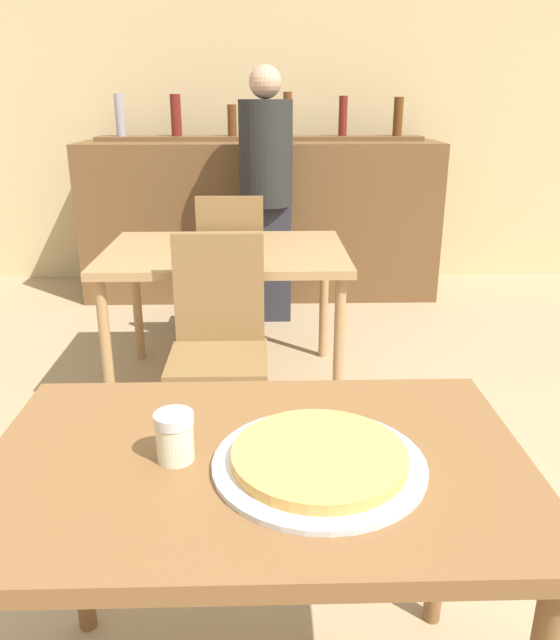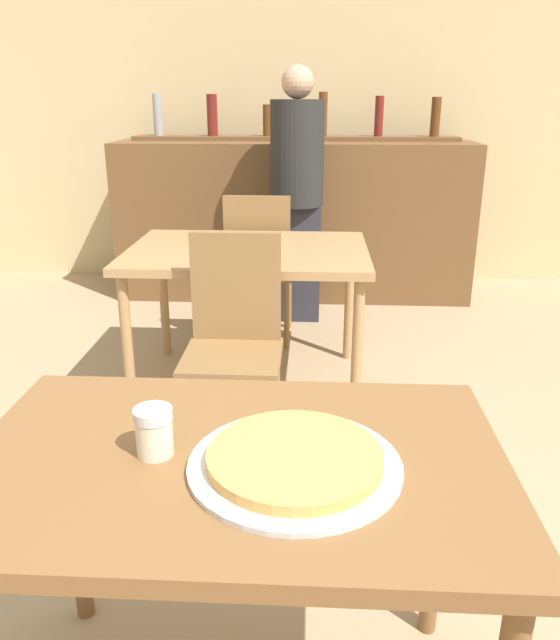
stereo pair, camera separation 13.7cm
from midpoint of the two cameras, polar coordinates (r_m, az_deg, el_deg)
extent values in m
cube|color=#D1B784|center=(5.15, 2.34, 19.28)|extent=(8.00, 0.05, 2.80)
cube|color=brown|center=(1.33, -1.05, -13.00)|extent=(1.12, 0.72, 0.04)
cylinder|color=brown|center=(1.88, -16.33, -16.67)|extent=(0.05, 0.05, 0.71)
cylinder|color=brown|center=(1.83, 16.35, -17.71)|extent=(0.05, 0.05, 0.71)
cube|color=#A87F51|center=(3.11, -1.68, 6.20)|extent=(1.18, 0.86, 0.04)
cylinder|color=#A87F51|center=(2.97, -12.50, -2.39)|extent=(0.05, 0.05, 0.69)
cylinder|color=#A87F51|center=(2.88, 8.42, -2.86)|extent=(0.05, 0.05, 0.69)
cylinder|color=#A87F51|center=(3.64, -9.52, 1.97)|extent=(0.05, 0.05, 0.69)
cylinder|color=#A87F51|center=(3.57, 7.43, 1.70)|extent=(0.05, 0.05, 0.69)
cube|color=brown|center=(4.73, 2.10, 9.10)|extent=(2.60, 0.56, 1.14)
cube|color=brown|center=(4.80, 2.22, 16.28)|extent=(2.39, 0.24, 0.03)
cylinder|color=#9999A3|center=(4.91, -10.31, 17.98)|extent=(0.06, 0.06, 0.30)
cylinder|color=maroon|center=(4.84, -5.37, 18.16)|extent=(0.08, 0.08, 0.29)
cylinder|color=#5B3314|center=(4.80, -0.31, 17.79)|extent=(0.07, 0.07, 0.22)
cylinder|color=#5B3314|center=(4.79, 4.81, 18.24)|extent=(0.06, 0.06, 0.31)
cylinder|color=maroon|center=(4.82, 9.89, 17.88)|extent=(0.06, 0.06, 0.28)
cylinder|color=#5B3314|center=(4.88, 14.86, 17.51)|extent=(0.07, 0.07, 0.27)
cube|color=olive|center=(2.56, -2.87, -3.54)|extent=(0.40, 0.40, 0.04)
cube|color=olive|center=(2.64, -2.56, 3.04)|extent=(0.38, 0.04, 0.47)
cylinder|color=olive|center=(2.53, -7.07, -9.65)|extent=(0.03, 0.03, 0.41)
cylinder|color=olive|center=(2.50, 0.76, -9.94)|extent=(0.03, 0.03, 0.41)
cylinder|color=olive|center=(2.83, -5.89, -6.28)|extent=(0.03, 0.03, 0.41)
cylinder|color=olive|center=(2.80, 1.05, -6.48)|extent=(0.03, 0.03, 0.41)
cube|color=olive|center=(3.84, -0.80, 4.49)|extent=(0.40, 0.40, 0.04)
cube|color=olive|center=(3.60, -1.02, 7.60)|extent=(0.38, 0.04, 0.47)
cylinder|color=olive|center=(4.06, 1.78, 2.02)|extent=(0.03, 0.03, 0.41)
cylinder|color=olive|center=(4.08, -3.01, 2.10)|extent=(0.03, 0.03, 0.41)
cylinder|color=olive|center=(3.73, 1.64, 0.43)|extent=(0.03, 0.03, 0.41)
cylinder|color=olive|center=(3.76, -3.55, 0.53)|extent=(0.03, 0.03, 0.41)
cylinder|color=silver|center=(1.28, 4.53, -13.15)|extent=(0.43, 0.43, 0.01)
cylinder|color=gold|center=(1.27, 4.55, -12.47)|extent=(0.35, 0.35, 0.02)
cylinder|color=beige|center=(1.31, -8.44, -10.56)|extent=(0.08, 0.08, 0.08)
cylinder|color=silver|center=(1.29, -8.56, -8.57)|extent=(0.08, 0.08, 0.02)
cube|color=#2D2D38|center=(4.20, 2.42, 5.23)|extent=(0.32, 0.18, 0.78)
cylinder|color=#262626|center=(4.08, 2.57, 14.96)|extent=(0.34, 0.34, 0.65)
sphere|color=tan|center=(4.07, 2.67, 20.93)|extent=(0.20, 0.20, 0.20)
camera|label=1|loc=(0.07, -87.77, 0.80)|focal=35.00mm
camera|label=2|loc=(0.07, 92.23, -0.80)|focal=35.00mm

